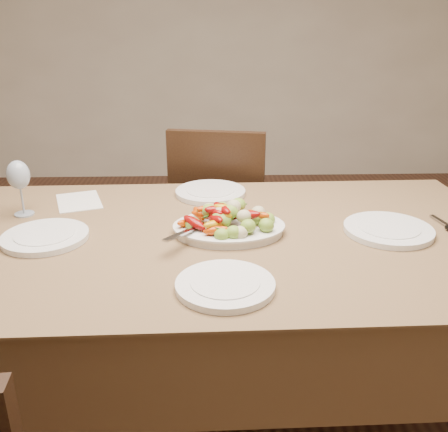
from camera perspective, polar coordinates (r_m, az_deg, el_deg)
floor at (r=2.06m, az=-3.94°, el=-20.91°), size 6.00×6.00×0.00m
wall_back at (r=4.51m, az=-3.09°, el=21.88°), size 5.00×0.02×2.80m
dining_table at (r=1.76m, az=0.00°, el=-13.47°), size 1.86×1.08×0.76m
chair_far at (r=2.43m, az=-0.19°, el=-0.38°), size 0.49×0.49×0.95m
serving_platter at (r=1.57m, az=0.57°, el=-1.57°), size 0.34×0.26×0.02m
roasted_vegetables at (r=1.55m, az=0.57°, el=0.36°), size 0.28×0.19×0.09m
serving_spoon at (r=1.52m, az=-1.79°, el=-0.90°), size 0.27×0.20×0.03m
plate_left at (r=1.62m, az=-19.75°, el=-2.27°), size 0.26×0.26×0.02m
plate_right at (r=1.66m, az=18.26°, el=-1.53°), size 0.28×0.28×0.02m
plate_far at (r=1.92m, az=-1.56°, el=2.71°), size 0.27×0.27×0.02m
plate_near at (r=1.26m, az=0.13°, el=-7.94°), size 0.25×0.25×0.02m
wine_glass at (r=1.82m, az=-22.28°, el=3.12°), size 0.08×0.08×0.20m
menu_card at (r=1.92m, az=-16.25°, el=1.62°), size 0.21×0.25×0.00m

